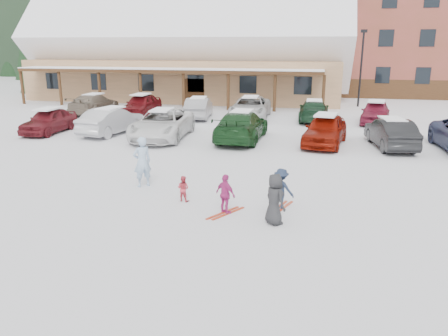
% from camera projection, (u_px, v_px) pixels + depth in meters
% --- Properties ---
extents(ground, '(160.00, 160.00, 0.00)m').
position_uv_depth(ground, '(208.00, 206.00, 13.79)').
color(ground, white).
rests_on(ground, ground).
extents(day_lodge, '(29.12, 12.50, 10.38)m').
position_uv_depth(day_lodge, '(187.00, 56.00, 40.83)').
color(day_lodge, tan).
rests_on(day_lodge, ground).
extents(alpine_hotel, '(31.48, 14.01, 21.48)m').
position_uv_depth(alpine_hotel, '(434.00, 7.00, 44.33)').
color(alpine_hotel, brown).
rests_on(alpine_hotel, ground).
extents(lamp_post, '(0.50, 0.25, 6.09)m').
position_uv_depth(lamp_post, '(361.00, 64.00, 35.08)').
color(lamp_post, black).
rests_on(lamp_post, ground).
extents(conifer_0, '(4.40, 4.40, 10.20)m').
position_uv_depth(conifer_0, '(37.00, 37.00, 45.69)').
color(conifer_0, black).
rests_on(conifer_0, ground).
extents(conifer_2, '(5.28, 5.28, 12.24)m').
position_uv_depth(conifer_2, '(64.00, 30.00, 57.48)').
color(conifer_2, black).
rests_on(conifer_2, ground).
extents(conifer_3, '(3.96, 3.96, 9.18)m').
position_uv_depth(conifer_3, '(344.00, 43.00, 52.60)').
color(conifer_3, black).
rests_on(conifer_3, ground).
extents(adult_skier, '(0.78, 0.77, 1.82)m').
position_uv_depth(adult_skier, '(142.00, 162.00, 15.50)').
color(adult_skier, '#9FBEDD').
rests_on(adult_skier, ground).
extents(toddler_red, '(0.47, 0.41, 0.85)m').
position_uv_depth(toddler_red, '(183.00, 188.00, 14.15)').
color(toddler_red, '#CC3B4B').
rests_on(toddler_red, ground).
extents(child_navy, '(0.94, 0.73, 1.28)m').
position_uv_depth(child_navy, '(281.00, 189.00, 13.44)').
color(child_navy, '#1B273D').
rests_on(child_navy, ground).
extents(skis_child_navy, '(0.65, 1.39, 0.03)m').
position_uv_depth(skis_child_navy, '(280.00, 208.00, 13.61)').
color(skis_child_navy, '#B03419').
rests_on(skis_child_navy, ground).
extents(child_magenta, '(0.77, 0.63, 1.23)m').
position_uv_depth(child_magenta, '(226.00, 194.00, 13.03)').
color(child_magenta, '#B52A78').
rests_on(child_magenta, ground).
extents(skis_child_magenta, '(0.89, 1.30, 0.03)m').
position_uv_depth(skis_child_magenta, '(226.00, 213.00, 13.19)').
color(skis_child_magenta, '#B03419').
rests_on(skis_child_magenta, ground).
extents(bystander_dark, '(0.84, 0.85, 1.48)m').
position_uv_depth(bystander_dark, '(275.00, 199.00, 12.25)').
color(bystander_dark, '#27282A').
rests_on(bystander_dark, ground).
extents(parked_car_0, '(1.69, 4.12, 1.40)m').
position_uv_depth(parked_car_0, '(49.00, 121.00, 25.14)').
color(parked_car_0, maroon).
rests_on(parked_car_0, ground).
extents(parked_car_1, '(2.32, 4.73, 1.49)m').
position_uv_depth(parked_car_1, '(111.00, 121.00, 24.83)').
color(parked_car_1, '#AFB0B5').
rests_on(parked_car_1, ground).
extents(parked_car_2, '(2.95, 5.79, 1.57)m').
position_uv_depth(parked_car_2, '(162.00, 124.00, 23.62)').
color(parked_car_2, white).
rests_on(parked_car_2, ground).
extents(parked_car_3, '(2.39, 5.49, 1.57)m').
position_uv_depth(parked_car_3, '(242.00, 126.00, 23.11)').
color(parked_car_3, '#173D1B').
rests_on(parked_car_3, ground).
extents(parked_car_4, '(2.56, 4.79, 1.55)m').
position_uv_depth(parked_car_4, '(325.00, 130.00, 22.09)').
color(parked_car_4, maroon).
rests_on(parked_car_4, ground).
extents(parked_car_5, '(2.17, 4.56, 1.44)m').
position_uv_depth(parked_car_5, '(391.00, 133.00, 21.48)').
color(parked_car_5, black).
rests_on(parked_car_5, ground).
extents(parked_car_7, '(2.05, 5.01, 1.45)m').
position_uv_depth(parked_car_7, '(94.00, 104.00, 32.06)').
color(parked_car_7, '#776857').
rests_on(parked_car_7, ground).
extents(parked_car_8, '(1.88, 4.47, 1.51)m').
position_uv_depth(parked_car_8, '(141.00, 105.00, 31.43)').
color(parked_car_8, maroon).
rests_on(parked_car_8, ground).
extents(parked_car_9, '(2.07, 4.50, 1.43)m').
position_uv_depth(parked_car_9, '(199.00, 108.00, 30.16)').
color(parked_car_9, '#99999D').
rests_on(parked_car_9, ground).
extents(parked_car_10, '(2.65, 5.48, 1.50)m').
position_uv_depth(parked_car_10, '(250.00, 108.00, 30.04)').
color(parked_car_10, silver).
rests_on(parked_car_10, ground).
extents(parked_car_11, '(1.99, 4.80, 1.39)m').
position_uv_depth(parked_car_11, '(314.00, 111.00, 29.04)').
color(parked_car_11, '#173621').
rests_on(parked_car_11, ground).
extents(parked_car_12, '(2.35, 4.47, 1.45)m').
position_uv_depth(parked_car_12, '(375.00, 112.00, 28.13)').
color(parked_car_12, maroon).
rests_on(parked_car_12, ground).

